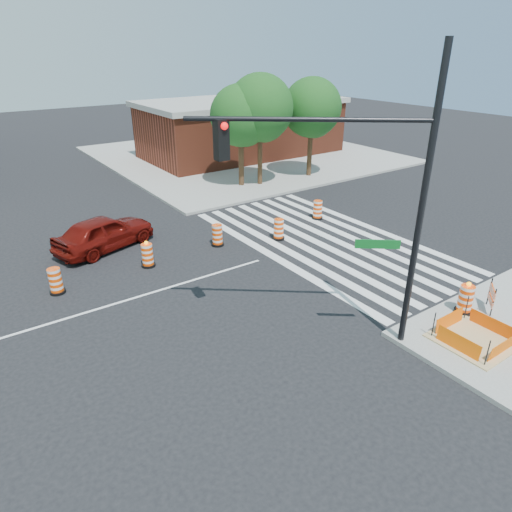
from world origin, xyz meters
name	(u,v)px	position (x,y,z in m)	size (l,w,h in m)	color
ground	(101,308)	(0.00, 0.00, 0.00)	(120.00, 120.00, 0.00)	black
sidewalk_ne	(242,154)	(18.00, 18.00, 0.07)	(22.00, 22.00, 0.15)	gray
crosswalk_east	(325,240)	(10.95, 0.00, 0.01)	(6.75, 13.50, 0.01)	silver
lane_centerline	(101,308)	(0.00, 0.00, 0.01)	(14.00, 0.12, 0.01)	silver
excavation_pit	(474,339)	(9.00, -9.00, 0.22)	(2.20, 2.20, 0.90)	tan
brick_storefront	(242,128)	(18.00, 18.00, 2.32)	(16.50, 8.50, 4.60)	maroon
red_coupe	(104,232)	(1.91, 5.16, 0.80)	(1.90, 4.72, 1.61)	#5F0C08
signal_pole_se	(358,179)	(5.76, -6.48, 5.34)	(5.29, 4.19, 8.73)	black
pit_drum	(465,300)	(10.27, -7.82, 0.65)	(0.61, 0.61, 1.20)	black
barricade	(492,296)	(11.16, -8.24, 0.73)	(0.73, 0.59, 1.06)	#FF4705
tree_north_c	(241,119)	(12.73, 10.05, 4.40)	(3.88, 3.85, 6.55)	#382314
tree_north_d	(260,112)	(13.89, 9.56, 4.82)	(4.22, 4.22, 7.17)	#382314
tree_north_e	(312,111)	(18.06, 9.38, 4.57)	(4.00, 4.00, 6.80)	#382314
median_drum_3	(56,282)	(-1.01, 2.08, 0.48)	(0.60, 0.60, 1.02)	black
median_drum_4	(148,256)	(2.78, 2.26, 0.49)	(0.60, 0.60, 1.18)	black
median_drum_5	(217,236)	(6.38, 2.50, 0.48)	(0.60, 0.60, 1.02)	black
median_drum_6	(279,230)	(9.22, 1.45, 0.48)	(0.60, 0.60, 1.02)	black
median_drum_7	(318,210)	(12.71, 2.51, 0.48)	(0.60, 0.60, 1.02)	black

